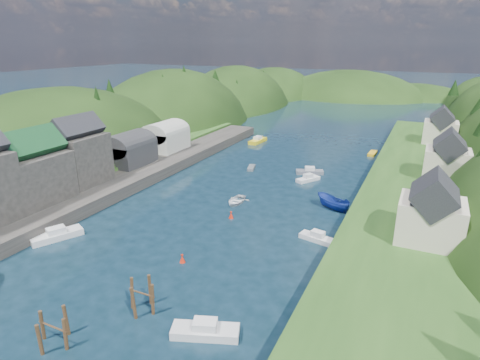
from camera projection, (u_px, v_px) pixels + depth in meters
The scene contains 14 objects.
ground at pixel (286, 167), 82.41m from camera, with size 600.00×600.00×0.00m, color black.
hillside_left at pixel (174, 151), 124.57m from camera, with size 44.00×245.56×52.00m.
far_hills at pixel (373, 119), 191.36m from camera, with size 103.00×68.00×44.00m.
hill_trees at pixel (307, 103), 91.15m from camera, with size 90.51×151.68×12.88m.
quay_left at pixel (88, 191), 66.16m from camera, with size 12.00×110.00×2.00m, color #2D2B28.
terrace_left_grass at pixel (57, 184), 68.90m from camera, with size 12.00×110.00×2.50m, color #234719.
boat_sheds at pixel (148, 140), 81.79m from camera, with size 7.00×21.00×7.50m.
terrace_right at pixel (415, 196), 63.38m from camera, with size 16.00×120.00×2.40m, color #234719.
right_bank_cottages at pixel (441, 157), 67.76m from camera, with size 9.00×59.24×8.41m.
piling_cluster_near at pixel (54, 332), 33.82m from camera, with size 3.26×3.03×3.52m.
piling_cluster_far at pixel (142, 299), 37.96m from camera, with size 2.91×2.74×3.87m.
channel_buoy_near at pixel (182, 259), 46.63m from camera, with size 0.70×0.70×1.10m.
channel_buoy_far at pixel (231, 215), 58.33m from camera, with size 0.70×0.70×1.10m.
moored_boats at pixel (223, 207), 60.56m from camera, with size 35.77×77.55×2.31m.
Camera 1 is at (25.16, -25.21, 24.45)m, focal length 30.00 mm.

